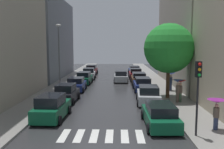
{
  "coord_description": "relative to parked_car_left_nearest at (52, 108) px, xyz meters",
  "views": [
    {
      "loc": [
        0.95,
        -11.0,
        5.33
      ],
      "look_at": [
        0.09,
        23.36,
        1.29
      ],
      "focal_mm": 39.87,
      "sensor_mm": 36.0,
      "label": 1
    }
  ],
  "objects": [
    {
      "name": "ground_plane",
      "position": [
        3.86,
        17.52,
        -0.85
      ],
      "size": [
        28.0,
        72.0,
        0.04
      ],
      "primitive_type": "cube",
      "color": "#2D2D30"
    },
    {
      "name": "sidewalk_left",
      "position": [
        -2.64,
        17.52,
        -0.76
      ],
      "size": [
        3.0,
        72.0,
        0.15
      ],
      "primitive_type": "cube",
      "color": "gray",
      "rests_on": "ground"
    },
    {
      "name": "sidewalk_right",
      "position": [
        10.36,
        17.52,
        -0.76
      ],
      "size": [
        3.0,
        72.0,
        0.15
      ],
      "primitive_type": "cube",
      "color": "gray",
      "rests_on": "ground"
    },
    {
      "name": "crosswalk_stripes",
      "position": [
        3.86,
        -3.33,
        -0.83
      ],
      "size": [
        4.95,
        2.2,
        0.01
      ],
      "color": "silver",
      "rests_on": "ground"
    },
    {
      "name": "building_left_mid",
      "position": [
        -7.14,
        23.31,
        5.54
      ],
      "size": [
        6.0,
        17.56,
        12.75
      ],
      "primitive_type": "cube",
      "color": "slate",
      "rests_on": "ground"
    },
    {
      "name": "building_right_mid",
      "position": [
        14.86,
        16.8,
        8.23
      ],
      "size": [
        6.0,
        19.31,
        18.13
      ],
      "primitive_type": "cube",
      "color": "#9E9384",
      "rests_on": "ground"
    },
    {
      "name": "parked_car_left_nearest",
      "position": [
        0.0,
        0.0,
        0.0
      ],
      "size": [
        2.19,
        4.34,
        1.79
      ],
      "rotation": [
        0.0,
        0.0,
        1.53
      ],
      "color": "#0C4C2D",
      "rests_on": "ground"
    },
    {
      "name": "parked_car_left_second",
      "position": [
        -0.09,
        5.54,
        -0.04
      ],
      "size": [
        2.11,
        4.08,
        1.71
      ],
      "rotation": [
        0.0,
        0.0,
        1.53
      ],
      "color": "black",
      "rests_on": "ground"
    },
    {
      "name": "parked_car_left_third",
      "position": [
        -0.1,
        11.27,
        -0.08
      ],
      "size": [
        2.1,
        4.0,
        1.6
      ],
      "rotation": [
        0.0,
        0.0,
        1.57
      ],
      "color": "navy",
      "rests_on": "ground"
    },
    {
      "name": "parked_car_left_fourth",
      "position": [
        0.09,
        16.68,
        -0.05
      ],
      "size": [
        2.13,
        4.38,
        1.68
      ],
      "rotation": [
        0.0,
        0.0,
        1.54
      ],
      "color": "#0C4C2D",
      "rests_on": "ground"
    },
    {
      "name": "parked_car_left_fifth",
      "position": [
        0.11,
        22.06,
        -0.03
      ],
      "size": [
        2.21,
        4.29,
        1.72
      ],
      "rotation": [
        0.0,
        0.0,
        1.61
      ],
      "color": "silver",
      "rests_on": "ground"
    },
    {
      "name": "parked_car_left_sixth",
      "position": [
        -0.09,
        27.97,
        -0.02
      ],
      "size": [
        2.13,
        4.27,
        1.75
      ],
      "rotation": [
        0.0,
        0.0,
        1.55
      ],
      "color": "maroon",
      "rests_on": "ground"
    },
    {
      "name": "parked_car_right_nearest",
      "position": [
        7.6,
        -1.41,
        -0.11
      ],
      "size": [
        2.21,
        4.7,
        1.53
      ],
      "rotation": [
        0.0,
        0.0,
        1.59
      ],
      "color": "#0C4C2D",
      "rests_on": "ground"
    },
    {
      "name": "parked_car_right_second",
      "position": [
        7.61,
        5.13,
        -0.06
      ],
      "size": [
        2.32,
        4.43,
        1.64
      ],
      "rotation": [
        0.0,
        0.0,
        1.52
      ],
      "color": "#B2B7BF",
      "rests_on": "ground"
    },
    {
      "name": "parked_car_right_third",
      "position": [
        7.67,
        11.42,
        -0.08
      ],
      "size": [
        2.13,
        4.45,
        1.6
      ],
      "rotation": [
        0.0,
        0.0,
        1.58
      ],
      "color": "navy",
      "rests_on": "ground"
    },
    {
      "name": "parked_car_right_fourth",
      "position": [
        7.66,
        16.66,
        -0.07
      ],
      "size": [
        2.14,
        4.73,
        1.61
      ],
      "rotation": [
        0.0,
        0.0,
        1.58
      ],
      "color": "brown",
      "rests_on": "ground"
    },
    {
      "name": "parked_car_right_fifth",
      "position": [
        7.61,
        22.42,
        -0.06
      ],
      "size": [
        2.17,
        4.3,
        1.65
      ],
      "rotation": [
        0.0,
        0.0,
        1.58
      ],
      "color": "maroon",
      "rests_on": "ground"
    },
    {
      "name": "parked_car_right_sixth",
      "position": [
        7.8,
        28.41,
        -0.1
      ],
      "size": [
        2.22,
        4.64,
        1.55
      ],
      "rotation": [
        0.0,
        0.0,
        1.61
      ],
      "color": "navy",
      "rests_on": "ground"
    },
    {
      "name": "car_midroad",
      "position": [
        5.22,
        18.92,
        -0.07
      ],
      "size": [
        2.07,
        4.58,
        1.63
      ],
      "rotation": [
        0.0,
        0.0,
        1.57
      ],
      "color": "#B2B7BF",
      "rests_on": "ground"
    },
    {
      "name": "pedestrian_foreground",
      "position": [
        10.5,
        5.01,
        0.8
      ],
      "size": [
        1.02,
        1.02,
        2.04
      ],
      "rotation": [
        0.0,
        0.0,
        4.64
      ],
      "color": "#38513D",
      "rests_on": "sidewalk_right"
    },
    {
      "name": "pedestrian_near_tree",
      "position": [
        10.85,
        -2.47,
        0.75
      ],
      "size": [
        1.13,
        1.13,
        1.89
      ],
      "rotation": [
        0.0,
        0.0,
        5.34
      ],
      "color": "navy",
      "rests_on": "sidewalk_right"
    },
    {
      "name": "pedestrian_by_kerb",
      "position": [
        10.24,
        4.96,
        0.78
      ],
      "size": [
        0.92,
        0.92,
        2.07
      ],
      "rotation": [
        0.0,
        0.0,
        1.39
      ],
      "color": "brown",
      "rests_on": "sidewalk_right"
    },
    {
      "name": "pedestrian_far_side",
      "position": [
        10.88,
        11.0,
        0.78
      ],
      "size": [
        0.96,
        0.96,
        2.05
      ],
      "rotation": [
        0.0,
        0.0,
        6.22
      ],
      "color": "navy",
      "rests_on": "sidewalk_right"
    },
    {
      "name": "street_tree_right",
      "position": [
        9.73,
        6.95,
        4.2
      ],
      "size": [
        4.86,
        4.86,
        7.32
      ],
      "color": "#513823",
      "rests_on": "sidewalk_right"
    },
    {
      "name": "traffic_light_right_corner",
      "position": [
        9.31,
        -3.56,
        2.45
      ],
      "size": [
        0.3,
        0.42,
        4.3
      ],
      "color": "black",
      "rests_on": "sidewalk_right"
    },
    {
      "name": "lamp_post_left",
      "position": [
        -1.69,
        9.75,
        3.59
      ],
      "size": [
        0.6,
        0.28,
        7.47
      ],
      "color": "#595B60",
      "rests_on": "sidewalk_left"
    }
  ]
}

